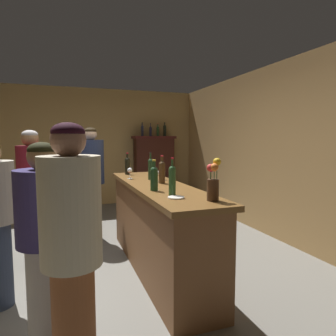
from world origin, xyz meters
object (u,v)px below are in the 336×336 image
wine_glass_front (163,172)px  display_bottle_midleft (151,131)px  cheese_plate (176,197)px  wine_glass_mid (156,174)px  wine_glass_rear (130,171)px  patron_in_grey (45,237)px  patron_by_cabinet (72,251)px  bar_counter (158,227)px  display_bottle_center (158,131)px  display_bottle_midright (165,130)px  display_cabinet (154,168)px  wine_bottle_rose (151,168)px  wine_bottle_syrah (172,179)px  wine_bottle_riesling (162,171)px  patron_in_navy (91,179)px  patron_near_entrance (32,192)px  wine_bottle_pinot (127,165)px  flower_arrangement (213,181)px  display_bottle_left (142,130)px  wine_bottle_merlot (154,177)px

wine_glass_front → display_bottle_midleft: 3.34m
cheese_plate → wine_glass_mid: bearing=82.4°
wine_glass_rear → patron_in_grey: bearing=-122.5°
wine_glass_rear → cheese_plate: (0.11, -1.38, -0.09)m
patron_by_cabinet → patron_in_grey: bearing=70.0°
bar_counter → display_bottle_center: size_ratio=8.69×
display_bottle_midright → display_cabinet: bearing=180.0°
wine_bottle_rose → wine_bottle_syrah: bearing=-95.9°
wine_bottle_riesling → wine_glass_front: (0.10, 0.27, -0.05)m
wine_glass_rear → patron_in_navy: 0.89m
display_bottle_midleft → patron_near_entrance: bearing=-128.3°
wine_glass_front → patron_in_grey: 1.85m
wine_bottle_pinot → wine_bottle_syrah: bearing=-88.5°
display_bottle_center → flower_arrangement: bearing=-102.0°
display_bottle_midright → patron_by_cabinet: display_bottle_midright is taller
flower_arrangement → display_bottle_midleft: bearing=80.1°
wine_glass_mid → display_bottle_center: display_bottle_center is taller
cheese_plate → display_bottle_center: bearing=74.3°
display_bottle_midleft → display_bottle_midright: (0.35, 0.00, 0.02)m
display_bottle_center → patron_in_navy: 2.91m
wine_glass_rear → wine_glass_mid: bearing=-56.9°
patron_near_entrance → patron_in_grey: size_ratio=1.08×
flower_arrangement → cheese_plate: size_ratio=2.43×
cheese_plate → flower_arrangement: bearing=-38.2°
display_bottle_left → display_bottle_center: 0.38m
display_bottle_left → display_bottle_midright: size_ratio=1.02×
wine_bottle_rose → display_bottle_midleft: display_bottle_midleft is taller
wine_bottle_merlot → patron_by_cabinet: bearing=-127.0°
wine_bottle_pinot → cheese_plate: 1.87m
display_bottle_left → patron_near_entrance: bearing=-125.8°
display_bottle_midright → wine_bottle_riesling: bearing=-109.5°
display_bottle_center → display_bottle_midright: bearing=0.0°
wine_glass_front → flower_arrangement: flower_arrangement is taller
bar_counter → patron_in_grey: size_ratio=1.70×
wine_glass_front → display_bottle_left: (0.58, 3.19, 0.62)m
wine_glass_mid → display_cabinet: bearing=73.5°
patron_in_grey → wine_glass_mid: bearing=11.8°
display_bottle_center → patron_near_entrance: 3.93m
wine_glass_rear → display_bottle_left: bearing=72.2°
wine_bottle_rose → cheese_plate: wine_bottle_rose is taller
patron_by_cabinet → flower_arrangement: bearing=-15.2°
wine_bottle_merlot → patron_by_cabinet: (-0.82, -1.09, -0.26)m
display_cabinet → wine_bottle_pinot: size_ratio=5.00×
display_cabinet → display_bottle_midright: bearing=0.0°
wine_bottle_rose → patron_near_entrance: bearing=171.8°
flower_arrangement → bar_counter: bearing=99.2°
display_bottle_midleft → display_bottle_midright: 0.35m
patron_near_entrance → patron_by_cabinet: 2.11m
patron_in_navy → patron_near_entrance: size_ratio=1.04×
flower_arrangement → patron_in_navy: size_ratio=0.21×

